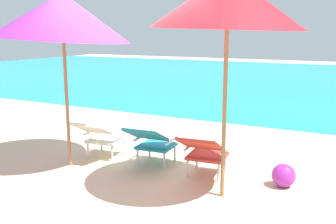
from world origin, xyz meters
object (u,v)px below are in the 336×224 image
(lounge_chair_center, at_px, (152,141))
(beach_umbrella_right, at_px, (228,1))
(lounge_chair_left, at_px, (100,135))
(lounge_chair_right, at_px, (204,151))
(beach_ball, at_px, (284,175))
(beach_umbrella_left, at_px, (62,16))

(lounge_chair_center, distance_m, beach_umbrella_right, 2.39)
(lounge_chair_left, relative_size, lounge_chair_right, 1.00)
(beach_umbrella_right, bearing_deg, lounge_chair_right, 134.50)
(lounge_chair_left, height_order, beach_ball, lounge_chair_left)
(lounge_chair_right, distance_m, beach_ball, 1.09)
(lounge_chair_left, relative_size, beach_umbrella_right, 0.35)
(beach_umbrella_left, height_order, beach_ball, beach_umbrella_left)
(lounge_chair_center, bearing_deg, beach_umbrella_left, -155.79)
(beach_ball, bearing_deg, beach_umbrella_right, -133.39)
(beach_ball, bearing_deg, beach_umbrella_left, -168.18)
(beach_umbrella_right, bearing_deg, beach_umbrella_left, 179.80)
(lounge_chair_center, relative_size, beach_ball, 2.92)
(beach_umbrella_right, bearing_deg, lounge_chair_left, 168.32)
(lounge_chair_left, relative_size, beach_umbrella_left, 0.36)
(lounge_chair_left, bearing_deg, beach_umbrella_right, -11.68)
(lounge_chair_center, bearing_deg, lounge_chair_right, -5.90)
(beach_umbrella_left, relative_size, beach_umbrella_right, 0.97)
(lounge_chair_right, height_order, beach_ball, lounge_chair_right)
(beach_umbrella_right, relative_size, beach_ball, 8.54)
(lounge_chair_center, relative_size, beach_umbrella_left, 0.35)
(lounge_chair_right, height_order, beach_umbrella_left, beach_umbrella_left)
(beach_umbrella_left, xyz_separation_m, beach_ball, (3.06, 0.64, -2.06))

